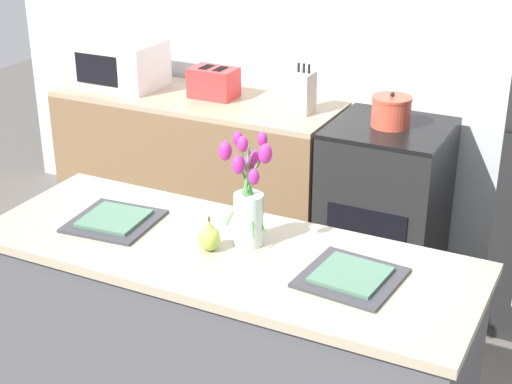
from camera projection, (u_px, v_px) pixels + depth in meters
The scene contains 12 objects.
back_wall at pixel (401, 21), 4.21m from camera, with size 5.20×0.08×2.70m.
kitchen_island at pixel (226, 356), 2.94m from camera, with size 1.80×0.66×0.91m.
back_counter at pixel (198, 168), 4.69m from camera, with size 1.68×0.60×0.89m.
stove_range at pixel (385, 205), 4.21m from camera, with size 0.60×0.61×0.89m.
flower_vase at pixel (248, 200), 2.72m from camera, with size 0.19×0.14×0.42m.
pear_figurine at pixel (209, 237), 2.73m from camera, with size 0.08×0.08×0.13m.
plate_setting_left at pixel (115, 220), 2.95m from camera, with size 0.33×0.33×0.02m.
plate_setting_right at pixel (351, 276), 2.56m from camera, with size 0.33×0.33×0.02m.
toaster at pixel (214, 83), 4.46m from camera, with size 0.28×0.18×0.17m.
cooking_pot at pixel (391, 111), 4.00m from camera, with size 0.21×0.21×0.18m.
microwave at pixel (121, 63), 4.66m from camera, with size 0.48×0.37×0.27m.
knife_block at pixel (303, 93), 4.19m from camera, with size 0.10×0.14×0.27m.
Camera 1 is at (1.19, -2.13, 2.21)m, focal length 55.00 mm.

